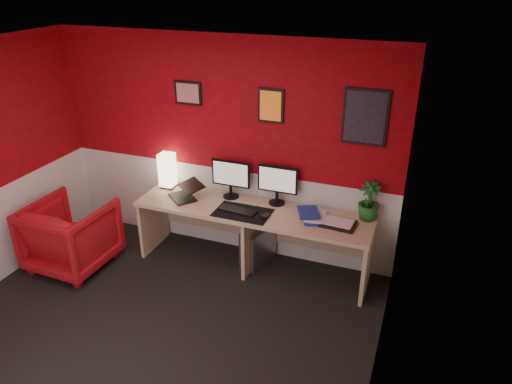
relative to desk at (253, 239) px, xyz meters
name	(u,v)px	position (x,y,z in m)	size (l,w,h in m)	color
ground	(150,336)	(-0.48, -1.41, -0.36)	(4.00, 3.50, 0.01)	black
ceiling	(117,63)	(-0.48, -1.41, 2.13)	(4.00, 3.50, 0.01)	white
wall_back	(223,148)	(-0.48, 0.34, 0.89)	(4.00, 0.01, 2.50)	maroon
wall_right	(385,268)	(1.52, -1.41, 0.89)	(0.01, 3.50, 2.50)	maroon
wainscot_back	(225,208)	(-0.48, 0.34, 0.14)	(4.00, 0.01, 1.00)	silver
wainscot_right	(373,350)	(1.51, -1.41, 0.14)	(0.01, 3.50, 1.00)	silver
desk	(253,239)	(0.00, 0.00, 0.00)	(2.60, 0.65, 0.73)	tan
shoji_lamp	(167,171)	(-1.14, 0.20, 0.56)	(0.16, 0.16, 0.40)	#FFE5B2
laptop	(182,189)	(-0.84, -0.02, 0.47)	(0.33, 0.23, 0.22)	black
monitor_left	(230,174)	(-0.34, 0.20, 0.66)	(0.45, 0.06, 0.58)	black
monitor_right	(277,179)	(0.20, 0.23, 0.66)	(0.45, 0.06, 0.58)	black
desk_mat	(243,213)	(-0.07, -0.11, 0.37)	(0.60, 0.38, 0.01)	black
keyboard	(238,210)	(-0.13, -0.10, 0.38)	(0.42, 0.14, 0.02)	black
mouse	(266,216)	(0.20, -0.12, 0.39)	(0.06, 0.10, 0.03)	black
book_bottom	(304,218)	(0.58, -0.01, 0.38)	(0.24, 0.32, 0.03)	navy
book_middle	(306,215)	(0.59, 0.01, 0.40)	(0.20, 0.28, 0.02)	silver
book_top	(298,213)	(0.51, -0.01, 0.43)	(0.21, 0.29, 0.03)	navy
zen_tray	(338,224)	(0.93, -0.01, 0.38)	(0.35, 0.25, 0.03)	black
potted_plant	(369,201)	(1.19, 0.23, 0.57)	(0.23, 0.23, 0.41)	#19591E
pc_tower	(258,246)	(0.03, 0.09, -0.14)	(0.20, 0.45, 0.45)	#99999E
armchair	(71,235)	(-1.92, -0.68, 0.02)	(0.83, 0.85, 0.77)	red
art_left	(188,93)	(-0.88, 0.33, 1.49)	(0.32, 0.02, 0.26)	red
art_center	(271,106)	(0.08, 0.33, 1.44)	(0.28, 0.02, 0.36)	orange
art_right	(365,117)	(1.06, 0.33, 1.42)	(0.44, 0.02, 0.56)	black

